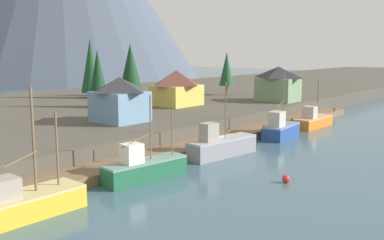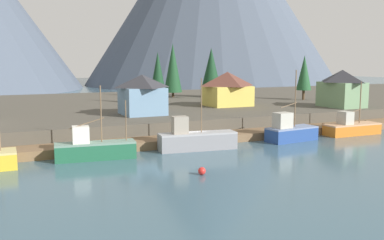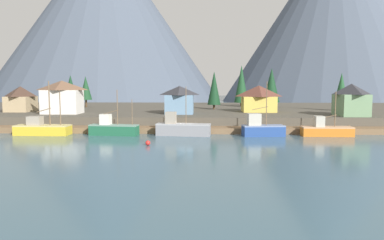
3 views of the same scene
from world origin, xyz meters
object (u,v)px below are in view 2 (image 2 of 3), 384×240
Objects in this scene: house_blue at (142,94)px; conifer_near_left at (211,69)px; conifer_back_right at (173,68)px; fishing_boat_green at (94,149)px; channel_buoy at (202,171)px; house_green at (342,88)px; fishing_boat_grey at (196,139)px; conifer_mid_right at (304,73)px; conifer_mid_left at (158,75)px; house_yellow at (227,88)px; fishing_boat_blue at (290,131)px; fishing_boat_orange at (351,128)px.

house_blue is 33.01m from conifer_near_left.
conifer_back_right is (-7.76, 2.64, 0.34)m from conifer_near_left.
channel_buoy is at bearing -47.05° from fishing_boat_green.
house_green reaches higher than house_blue.
conifer_mid_right reaches higher than fishing_boat_grey.
conifer_back_right is at bearing 78.09° from fishing_boat_grey.
conifer_mid_right is at bearing -38.29° from conifer_back_right.
house_blue is 15.96m from conifer_mid_left.
house_yellow is 0.86× the size of conifer_mid_right.
fishing_boat_blue reaches higher than fishing_boat_green.
conifer_mid_right is at bearing 66.05° from fishing_boat_orange.
house_blue is at bearing -165.78° from conifer_mid_right.
house_green is 10.20× the size of channel_buoy.
fishing_boat_orange is 22.55m from house_yellow.
conifer_back_right reaches higher than house_blue.
conifer_back_right is 55.10m from channel_buoy.
conifer_back_right is at bearing 64.91° from fishing_boat_green.
fishing_boat_green is 0.91× the size of fishing_boat_grey.
fishing_boat_orange is at bearing -114.84° from conifer_mid_right.
fishing_boat_blue is 10.71m from fishing_boat_orange.
fishing_boat_grey is 43.29m from conifer_mid_right.
fishing_boat_blue is 21.53m from house_blue.
fishing_boat_orange is at bearing 7.59° from fishing_boat_grey.
channel_buoy is (-4.24, -10.25, -0.87)m from fishing_boat_grey.
fishing_boat_blue is 41.79m from conifer_back_right.
conifer_near_left is at bearing 94.26° from fishing_boat_orange.
conifer_mid_left reaches higher than house_green.
fishing_boat_orange is 11.90× the size of channel_buoy.
house_green reaches higher than channel_buoy.
conifer_near_left is 55.77m from channel_buoy.
fishing_boat_blue is 40.03m from conifer_near_left.
fishing_boat_blue reaches higher than house_green.
conifer_mid_left is (17.88, 28.89, 6.55)m from fishing_boat_green.
conifer_near_left is at bearing 45.19° from house_blue.
house_blue reaches higher than fishing_boat_orange.
house_green reaches higher than fishing_boat_orange.
conifer_near_left is at bearing 133.60° from conifer_mid_right.
channel_buoy is (-17.56, -10.19, -0.89)m from fishing_boat_blue.
channel_buoy is at bearing -105.52° from fishing_boat_grey.
fishing_boat_orange is at bearing -86.63° from conifer_near_left.
fishing_boat_grey is at bearing 6.66° from fishing_boat_green.
house_green is at bearing 20.86° from fishing_boat_green.
house_green is 19.11m from house_yellow.
fishing_boat_green is at bearing -143.06° from house_yellow.
conifer_near_left is at bearing 71.33° from house_yellow.
conifer_mid_left is at bearing 139.75° from house_yellow.
conifer_near_left is (23.17, 23.33, 2.93)m from house_blue.
house_yellow reaches higher than fishing_boat_green.
conifer_back_right is at bearing 121.01° from house_green.
fishing_boat_grey is 1.47× the size of house_blue.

